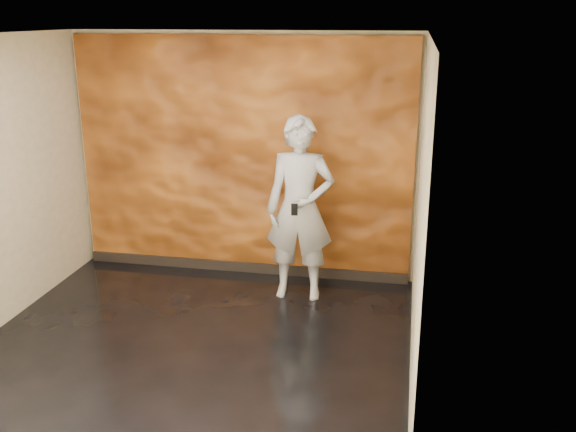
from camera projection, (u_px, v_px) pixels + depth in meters
name	position (u px, v px, depth m)	size (l,w,h in m)	color
room	(183.00, 205.00, 5.51)	(4.02, 4.02, 2.81)	black
feature_wall	(242.00, 159.00, 7.35)	(3.90, 0.06, 2.75)	orange
baseboard	(244.00, 267.00, 7.71)	(3.90, 0.04, 0.12)	black
man	(300.00, 209.00, 6.80)	(0.72, 0.47, 1.98)	#999EA8
phone	(294.00, 210.00, 6.50)	(0.07, 0.01, 0.12)	black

